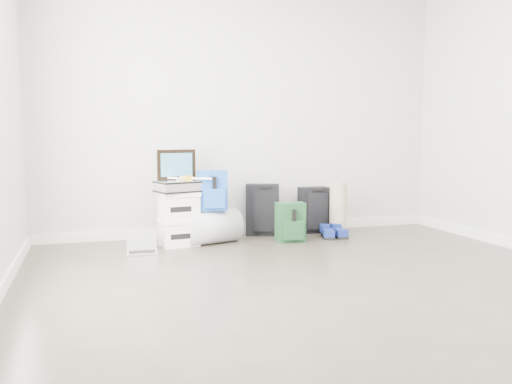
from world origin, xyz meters
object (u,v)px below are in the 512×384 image
object	(u,v)px
briefcase	(178,186)
carry_on	(314,210)
large_suitcase	(263,210)
duffel_bag	(212,227)
boxes_stack	(179,219)
laptop	(142,247)

from	to	relation	value
briefcase	carry_on	distance (m)	1.63
large_suitcase	carry_on	bearing A→B (deg)	16.42
briefcase	duffel_bag	size ratio (longest dim) A/B	0.74
boxes_stack	briefcase	world-z (taller)	briefcase
large_suitcase	carry_on	xyz separation A→B (m)	(0.60, -0.02, -0.02)
briefcase	duffel_bag	world-z (taller)	briefcase
boxes_stack	duffel_bag	size ratio (longest dim) A/B	0.96
boxes_stack	briefcase	size ratio (longest dim) A/B	1.30
large_suitcase	carry_on	world-z (taller)	large_suitcase
duffel_bag	large_suitcase	xyz separation A→B (m)	(0.63, 0.29, 0.11)
duffel_bag	laptop	size ratio (longest dim) A/B	1.91
duffel_bag	large_suitcase	bearing A→B (deg)	8.35
carry_on	duffel_bag	bearing A→B (deg)	-166.95
briefcase	duffel_bag	bearing A→B (deg)	-15.88
briefcase	laptop	size ratio (longest dim) A/B	1.41
large_suitcase	carry_on	size ratio (longest dim) A/B	1.09
large_suitcase	briefcase	bearing A→B (deg)	-144.21
briefcase	boxes_stack	bearing A→B (deg)	86.60
duffel_bag	carry_on	bearing A→B (deg)	-4.07
briefcase	laptop	bearing A→B (deg)	-167.36
large_suitcase	laptop	world-z (taller)	large_suitcase
briefcase	duffel_bag	distance (m)	0.54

